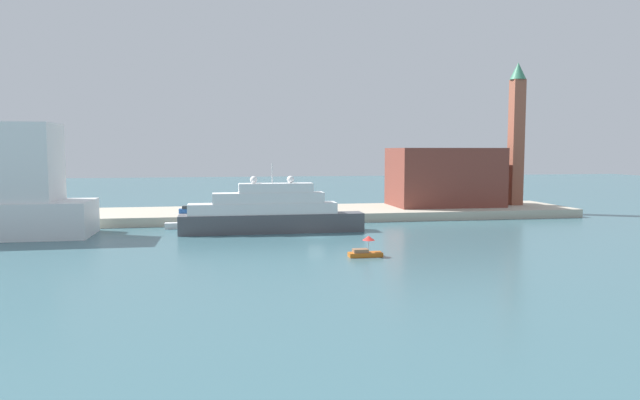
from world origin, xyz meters
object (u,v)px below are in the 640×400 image
(parked_car, at_px, (190,210))
(small_motorboat, at_px, (365,250))
(work_barge, at_px, (184,225))
(large_yacht, at_px, (270,213))
(bell_tower, at_px, (516,130))
(mooring_bollard, at_px, (300,212))
(harbor_building, at_px, (444,177))
(person_figure, at_px, (221,209))

(parked_car, bearing_deg, small_motorboat, -59.16)
(work_barge, relative_size, parked_car, 1.58)
(large_yacht, relative_size, work_barge, 4.77)
(bell_tower, height_order, mooring_bollard, bell_tower)
(large_yacht, relative_size, bell_tower, 0.99)
(large_yacht, distance_m, parked_car, 20.62)
(parked_car, bearing_deg, harbor_building, 6.46)
(harbor_building, relative_size, parked_car, 5.57)
(small_motorboat, bearing_deg, bell_tower, 44.91)
(small_motorboat, distance_m, parked_car, 44.73)
(large_yacht, distance_m, person_figure, 17.12)
(parked_car, xyz_separation_m, person_figure, (5.57, -0.49, 0.15))
(small_motorboat, xyz_separation_m, person_figure, (-17.35, 37.89, 1.57))
(small_motorboat, height_order, bell_tower, bell_tower)
(small_motorboat, xyz_separation_m, mooring_bollard, (-3.30, 33.62, 1.20))
(small_motorboat, xyz_separation_m, harbor_building, (28.08, 44.16, 6.75))
(person_figure, bearing_deg, large_yacht, -63.39)
(work_barge, height_order, mooring_bollard, mooring_bollard)
(harbor_building, bearing_deg, bell_tower, -3.91)
(small_motorboat, height_order, mooring_bollard, small_motorboat)
(work_barge, bearing_deg, large_yacht, -28.18)
(harbor_building, height_order, parked_car, harbor_building)
(large_yacht, height_order, harbor_building, harbor_building)
(bell_tower, xyz_separation_m, person_figure, (-60.61, -5.23, -14.89))
(work_barge, height_order, person_figure, person_figure)
(work_barge, distance_m, harbor_building, 53.95)
(work_barge, distance_m, mooring_bollard, 20.58)
(parked_car, relative_size, mooring_bollard, 5.28)
(work_barge, xyz_separation_m, bell_tower, (66.75, 13.13, 16.77))
(person_figure, height_order, mooring_bollard, person_figure)
(bell_tower, relative_size, parked_car, 7.58)
(bell_tower, height_order, parked_car, bell_tower)
(small_motorboat, relative_size, parked_car, 1.07)
(large_yacht, bearing_deg, work_barge, 151.82)
(bell_tower, bearing_deg, person_figure, -175.07)
(large_yacht, height_order, person_figure, large_yacht)
(bell_tower, bearing_deg, mooring_bollard, -168.47)
(large_yacht, xyz_separation_m, person_figure, (-7.66, 15.30, -0.75))
(work_barge, bearing_deg, bell_tower, 11.13)
(mooring_bollard, bearing_deg, harbor_building, 18.56)
(person_figure, xyz_separation_m, mooring_bollard, (14.06, -4.27, -0.37))
(parked_car, bearing_deg, person_figure, -5.08)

